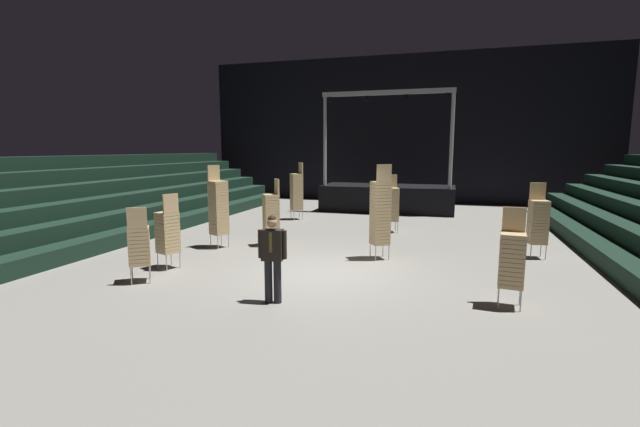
{
  "coord_description": "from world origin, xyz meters",
  "views": [
    {
      "loc": [
        2.9,
        -9.69,
        2.97
      ],
      "look_at": [
        -0.13,
        0.31,
        1.4
      ],
      "focal_mm": 24.42,
      "sensor_mm": 36.0,
      "label": 1
    }
  ],
  "objects_px": {
    "chair_stack_front_left": "(380,212)",
    "chair_stack_rear_right": "(271,213)",
    "man_with_tie": "(272,254)",
    "chair_stack_mid_right": "(392,204)",
    "chair_stack_rear_left": "(297,191)",
    "chair_stack_mid_left": "(512,258)",
    "chair_stack_aisle_left": "(538,221)",
    "chair_stack_front_right": "(139,245)",
    "stage_riser": "(388,196)",
    "chair_stack_mid_centre": "(168,231)",
    "chair_stack_rear_centre": "(218,207)"
  },
  "relations": [
    {
      "from": "chair_stack_front_left",
      "to": "chair_stack_mid_centre",
      "type": "distance_m",
      "value": 5.47
    },
    {
      "from": "chair_stack_mid_centre",
      "to": "chair_stack_mid_left",
      "type": "bearing_deg",
      "value": -72.0
    },
    {
      "from": "chair_stack_front_right",
      "to": "chair_stack_rear_left",
      "type": "height_order",
      "value": "chair_stack_rear_left"
    },
    {
      "from": "chair_stack_mid_right",
      "to": "stage_riser",
      "type": "bearing_deg",
      "value": -99.33
    },
    {
      "from": "stage_riser",
      "to": "chair_stack_rear_centre",
      "type": "distance_m",
      "value": 10.02
    },
    {
      "from": "chair_stack_mid_left",
      "to": "chair_stack_aisle_left",
      "type": "height_order",
      "value": "chair_stack_aisle_left"
    },
    {
      "from": "chair_stack_mid_left",
      "to": "chair_stack_aisle_left",
      "type": "relative_size",
      "value": 0.92
    },
    {
      "from": "man_with_tie",
      "to": "chair_stack_mid_right",
      "type": "bearing_deg",
      "value": -105.55
    },
    {
      "from": "stage_riser",
      "to": "chair_stack_front_left",
      "type": "bearing_deg",
      "value": -83.15
    },
    {
      "from": "chair_stack_mid_centre",
      "to": "stage_riser",
      "type": "bearing_deg",
      "value": 3.43
    },
    {
      "from": "stage_riser",
      "to": "chair_stack_mid_left",
      "type": "relative_size",
      "value": 3.28
    },
    {
      "from": "chair_stack_front_right",
      "to": "chair_stack_aisle_left",
      "type": "bearing_deg",
      "value": -7.38
    },
    {
      "from": "chair_stack_mid_right",
      "to": "chair_stack_mid_left",
      "type": "bearing_deg",
      "value": 95.78
    },
    {
      "from": "chair_stack_rear_right",
      "to": "chair_stack_front_right",
      "type": "bearing_deg",
      "value": 125.5
    },
    {
      "from": "chair_stack_front_left",
      "to": "chair_stack_rear_right",
      "type": "distance_m",
      "value": 3.52
    },
    {
      "from": "chair_stack_mid_left",
      "to": "man_with_tie",
      "type": "bearing_deg",
      "value": 19.29
    },
    {
      "from": "chair_stack_rear_centre",
      "to": "chair_stack_mid_left",
      "type": "bearing_deg",
      "value": 95.67
    },
    {
      "from": "chair_stack_aisle_left",
      "to": "stage_riser",
      "type": "bearing_deg",
      "value": -65.53
    },
    {
      "from": "chair_stack_front_left",
      "to": "chair_stack_rear_right",
      "type": "xyz_separation_m",
      "value": [
        -3.44,
        0.67,
        -0.25
      ]
    },
    {
      "from": "chair_stack_rear_right",
      "to": "chair_stack_aisle_left",
      "type": "relative_size",
      "value": 1.0
    },
    {
      "from": "man_with_tie",
      "to": "chair_stack_mid_centre",
      "type": "distance_m",
      "value": 3.76
    },
    {
      "from": "chair_stack_front_right",
      "to": "chair_stack_aisle_left",
      "type": "height_order",
      "value": "chair_stack_aisle_left"
    },
    {
      "from": "man_with_tie",
      "to": "chair_stack_rear_left",
      "type": "xyz_separation_m",
      "value": [
        -2.97,
        9.58,
        0.22
      ]
    },
    {
      "from": "chair_stack_mid_left",
      "to": "chair_stack_mid_centre",
      "type": "xyz_separation_m",
      "value": [
        -7.8,
        0.44,
        0.0
      ]
    },
    {
      "from": "chair_stack_rear_left",
      "to": "chair_stack_aisle_left",
      "type": "bearing_deg",
      "value": -156.21
    },
    {
      "from": "man_with_tie",
      "to": "chair_stack_rear_left",
      "type": "bearing_deg",
      "value": -79.51
    },
    {
      "from": "chair_stack_rear_left",
      "to": "chair_stack_rear_right",
      "type": "xyz_separation_m",
      "value": [
        0.96,
        -4.93,
        -0.17
      ]
    },
    {
      "from": "man_with_tie",
      "to": "chair_stack_front_left",
      "type": "xyz_separation_m",
      "value": [
        1.43,
        3.97,
        0.31
      ]
    },
    {
      "from": "chair_stack_mid_centre",
      "to": "chair_stack_rear_right",
      "type": "relative_size",
      "value": 0.92
    },
    {
      "from": "chair_stack_front_right",
      "to": "chair_stack_mid_centre",
      "type": "relative_size",
      "value": 0.91
    },
    {
      "from": "stage_riser",
      "to": "chair_stack_front_right",
      "type": "height_order",
      "value": "stage_riser"
    },
    {
      "from": "stage_riser",
      "to": "man_with_tie",
      "type": "relative_size",
      "value": 3.59
    },
    {
      "from": "chair_stack_front_right",
      "to": "chair_stack_rear_left",
      "type": "bearing_deg",
      "value": 51.06
    },
    {
      "from": "chair_stack_front_right",
      "to": "chair_stack_mid_right",
      "type": "height_order",
      "value": "chair_stack_mid_right"
    },
    {
      "from": "chair_stack_rear_left",
      "to": "chair_stack_rear_right",
      "type": "bearing_deg",
      "value": 151.52
    },
    {
      "from": "stage_riser",
      "to": "chair_stack_front_right",
      "type": "distance_m",
      "value": 13.38
    },
    {
      "from": "chair_stack_mid_left",
      "to": "stage_riser",
      "type": "bearing_deg",
      "value": -66.15
    },
    {
      "from": "stage_riser",
      "to": "chair_stack_aisle_left",
      "type": "bearing_deg",
      "value": -56.77
    },
    {
      "from": "chair_stack_aisle_left",
      "to": "man_with_tie",
      "type": "bearing_deg",
      "value": 35.19
    },
    {
      "from": "stage_riser",
      "to": "chair_stack_front_right",
      "type": "bearing_deg",
      "value": -105.91
    },
    {
      "from": "chair_stack_mid_right",
      "to": "chair_stack_aisle_left",
      "type": "relative_size",
      "value": 1.0
    },
    {
      "from": "chair_stack_mid_centre",
      "to": "chair_stack_aisle_left",
      "type": "height_order",
      "value": "chair_stack_aisle_left"
    },
    {
      "from": "man_with_tie",
      "to": "chair_stack_rear_centre",
      "type": "xyz_separation_m",
      "value": [
        -3.43,
        3.95,
        0.27
      ]
    },
    {
      "from": "chair_stack_mid_left",
      "to": "chair_stack_mid_right",
      "type": "relative_size",
      "value": 0.92
    },
    {
      "from": "chair_stack_front_left",
      "to": "chair_stack_rear_centre",
      "type": "relative_size",
      "value": 1.03
    },
    {
      "from": "man_with_tie",
      "to": "chair_stack_aisle_left",
      "type": "height_order",
      "value": "chair_stack_aisle_left"
    },
    {
      "from": "man_with_tie",
      "to": "chair_stack_mid_centre",
      "type": "xyz_separation_m",
      "value": [
        -3.45,
        1.52,
        -0.03
      ]
    },
    {
      "from": "chair_stack_front_left",
      "to": "chair_stack_mid_right",
      "type": "bearing_deg",
      "value": 60.43
    },
    {
      "from": "chair_stack_mid_left",
      "to": "chair_stack_mid_centre",
      "type": "distance_m",
      "value": 7.81
    },
    {
      "from": "chair_stack_mid_left",
      "to": "chair_stack_aisle_left",
      "type": "distance_m",
      "value": 4.39
    }
  ]
}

